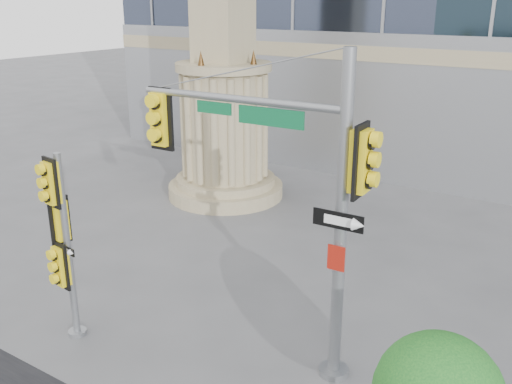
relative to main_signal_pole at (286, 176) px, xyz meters
The scene contains 4 objects.
ground 4.38m from the main_signal_pole, 135.36° to the right, with size 120.00×120.00×0.00m, color #545456.
monument 10.73m from the main_signal_pole, 132.68° to the left, with size 4.40×4.40×16.60m.
main_signal_pole is the anchor object (origin of this frame).
secondary_signal_pole 5.07m from the main_signal_pole, 156.13° to the right, with size 0.74×0.62×4.29m.
Camera 1 is at (6.45, -7.90, 7.30)m, focal length 40.00 mm.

